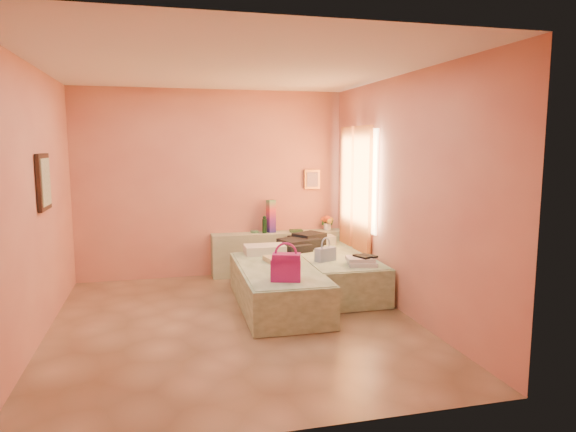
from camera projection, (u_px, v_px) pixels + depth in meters
name	position (u px, v px, depth m)	size (l,w,h in m)	color
ground	(236.00, 324.00, 5.75)	(4.50, 4.50, 0.00)	#9F815F
room_walls	(244.00, 162.00, 6.09)	(4.02, 4.51, 2.81)	#E5987A
headboard_ledge	(278.00, 253.00, 7.95)	(2.05, 0.30, 0.65)	#ACBB99
bed_left	(278.00, 287.00, 6.34)	(0.90, 2.00, 0.50)	beige
bed_right	(332.00, 272.00, 7.08)	(0.90, 2.00, 0.50)	beige
water_bottle	(265.00, 225.00, 7.82)	(0.07, 0.07, 0.25)	#163D21
rainbow_box	(271.00, 216.00, 7.87)	(0.11, 0.11, 0.50)	#B91675
small_dish	(254.00, 232.00, 7.87)	(0.13, 0.13, 0.03)	#4D8D61
green_book	(296.00, 231.00, 7.94)	(0.20, 0.14, 0.03)	#244426
flower_vase	(327.00, 221.00, 8.10)	(0.21, 0.21, 0.27)	white
magenta_handbag	(286.00, 267.00, 5.66)	(0.33, 0.18, 0.31)	#B91675
khaki_garment	(280.00, 259.00, 6.61)	(0.37, 0.29, 0.06)	tan
clothes_pile	(303.00, 242.00, 7.44)	(0.61, 0.61, 0.18)	black
blue_handbag	(325.00, 254.00, 6.62)	(0.27, 0.12, 0.18)	#405F9A
towel_stack	(362.00, 261.00, 6.39)	(0.35, 0.30, 0.10)	silver
sandal_pair	(365.00, 256.00, 6.39)	(0.17, 0.23, 0.02)	black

